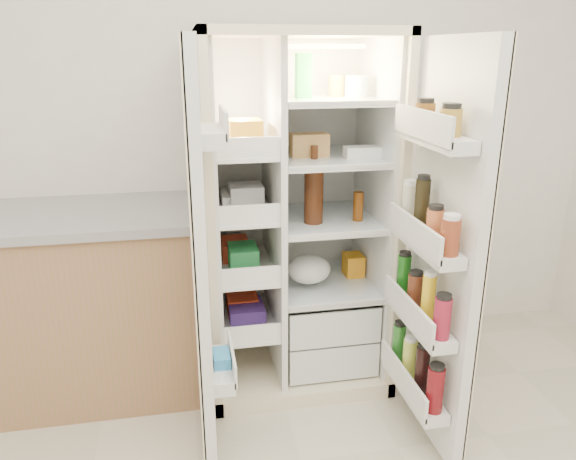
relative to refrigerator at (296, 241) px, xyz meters
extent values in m
cube|color=white|center=(-0.13, 0.35, 0.61)|extent=(4.00, 0.02, 2.70)
cube|color=beige|center=(-0.02, 0.28, 0.16)|extent=(0.92, 0.04, 1.80)
cube|color=beige|center=(-0.46, -0.05, 0.16)|extent=(0.04, 0.70, 1.80)
cube|color=beige|center=(0.42, -0.05, 0.16)|extent=(0.04, 0.70, 1.80)
cube|color=beige|center=(-0.02, -0.05, 1.04)|extent=(0.92, 0.70, 0.04)
cube|color=beige|center=(-0.02, -0.05, -0.70)|extent=(0.92, 0.70, 0.08)
cube|color=silver|center=(-0.02, 0.25, 0.18)|extent=(0.84, 0.02, 1.68)
cube|color=silver|center=(-0.43, -0.05, 0.18)|extent=(0.02, 0.62, 1.68)
cube|color=silver|center=(0.39, -0.05, 0.18)|extent=(0.02, 0.62, 1.68)
cube|color=silver|center=(-0.13, -0.05, 0.18)|extent=(0.03, 0.62, 1.68)
cube|color=silver|center=(0.14, -0.07, -0.56)|extent=(0.47, 0.52, 0.19)
cube|color=silver|center=(0.14, -0.07, -0.36)|extent=(0.47, 0.52, 0.19)
cube|color=#FFD18C|center=(0.14, 0.00, 0.98)|extent=(0.30, 0.30, 0.02)
cube|color=white|center=(-0.28, -0.05, -0.39)|extent=(0.28, 0.58, 0.02)
cube|color=white|center=(-0.28, -0.05, -0.09)|extent=(0.28, 0.58, 0.02)
cube|color=white|center=(-0.28, -0.05, 0.21)|extent=(0.28, 0.58, 0.02)
cube|color=white|center=(-0.28, -0.05, 0.51)|extent=(0.28, 0.58, 0.02)
cube|color=white|center=(0.14, -0.05, -0.22)|extent=(0.49, 0.58, 0.01)
cube|color=white|center=(0.14, -0.05, 0.14)|extent=(0.49, 0.58, 0.01)
cube|color=white|center=(0.14, -0.05, 0.46)|extent=(0.49, 0.58, 0.02)
cube|color=white|center=(0.14, -0.05, 0.74)|extent=(0.49, 0.58, 0.02)
cube|color=red|center=(-0.28, -0.05, -0.33)|extent=(0.16, 0.20, 0.10)
cube|color=#248541|center=(-0.28, -0.05, -0.02)|extent=(0.14, 0.18, 0.12)
cube|color=white|center=(-0.28, -0.05, 0.25)|extent=(0.20, 0.22, 0.07)
cube|color=yellow|center=(-0.28, -0.05, 0.59)|extent=(0.15, 0.16, 0.14)
cube|color=#4B2C84|center=(-0.28, -0.05, -0.34)|extent=(0.18, 0.20, 0.09)
cube|color=#F0482A|center=(-0.28, -0.05, -0.03)|extent=(0.14, 0.18, 0.10)
cube|color=silver|center=(-0.28, -0.05, 0.28)|extent=(0.16, 0.16, 0.12)
sphere|color=orange|center=(0.01, -0.15, -0.62)|extent=(0.07, 0.07, 0.07)
sphere|color=orange|center=(0.10, -0.11, -0.62)|extent=(0.07, 0.07, 0.07)
sphere|color=orange|center=(0.20, -0.15, -0.62)|extent=(0.07, 0.07, 0.07)
sphere|color=orange|center=(0.06, -0.01, -0.62)|extent=(0.07, 0.07, 0.07)
sphere|color=orange|center=(0.16, -0.03, -0.62)|extent=(0.07, 0.07, 0.07)
sphere|color=orange|center=(0.26, -0.07, -0.62)|extent=(0.07, 0.07, 0.07)
ellipsoid|color=#437727|center=(0.14, -0.05, -0.34)|extent=(0.26, 0.24, 0.11)
cylinder|color=#401E0D|center=(0.06, -0.14, 0.29)|extent=(0.09, 0.09, 0.29)
cylinder|color=#68320B|center=(0.29, -0.14, 0.22)|extent=(0.05, 0.05, 0.15)
cube|color=green|center=(0.02, -0.06, 0.85)|extent=(0.07, 0.07, 0.20)
cylinder|color=white|center=(0.29, -0.04, 0.79)|extent=(0.11, 0.11, 0.10)
cylinder|color=#A78026|center=(0.20, 0.00, 0.79)|extent=(0.08, 0.08, 0.10)
cube|color=white|center=(0.32, -0.14, 0.49)|extent=(0.21, 0.09, 0.05)
cube|color=tan|center=(0.05, -0.06, 0.52)|extent=(0.18, 0.10, 0.11)
ellipsoid|color=silver|center=(0.05, -0.12, -0.15)|extent=(0.22, 0.20, 0.14)
cube|color=#FF9E1A|center=(0.32, 0.00, -0.16)|extent=(0.10, 0.12, 0.12)
cube|color=silver|center=(-0.52, -0.60, 0.16)|extent=(0.05, 0.40, 1.72)
cube|color=beige|center=(-0.54, -0.60, 0.16)|extent=(0.01, 0.40, 1.72)
cube|color=silver|center=(-0.45, -0.60, -0.34)|extent=(0.09, 0.32, 0.06)
cube|color=silver|center=(-0.45, -0.60, 0.66)|extent=(0.09, 0.32, 0.06)
cube|color=#338CCC|center=(-0.45, -0.60, -0.31)|extent=(0.07, 0.12, 0.10)
cube|color=silver|center=(0.48, -0.69, 0.16)|extent=(0.05, 0.58, 1.72)
cube|color=beige|center=(0.51, -0.69, 0.16)|extent=(0.01, 0.58, 1.72)
cube|color=silver|center=(0.40, -0.69, -0.48)|extent=(0.11, 0.50, 0.05)
cube|color=silver|center=(0.40, -0.69, -0.14)|extent=(0.11, 0.50, 0.05)
cube|color=silver|center=(0.40, -0.69, 0.21)|extent=(0.11, 0.50, 0.05)
cube|color=silver|center=(0.40, -0.69, 0.64)|extent=(0.11, 0.50, 0.05)
cylinder|color=#630B10|center=(0.40, -0.89, -0.36)|extent=(0.07, 0.07, 0.20)
cylinder|color=black|center=(0.40, -0.76, -0.35)|extent=(0.06, 0.06, 0.22)
cylinder|color=#C2CE44|center=(0.40, -0.63, -0.37)|extent=(0.06, 0.06, 0.18)
cylinder|color=#287226|center=(0.40, -0.50, -0.36)|extent=(0.06, 0.06, 0.19)
cylinder|color=maroon|center=(0.40, -0.89, -0.03)|extent=(0.07, 0.07, 0.17)
cylinder|color=yellow|center=(0.40, -0.76, -0.01)|extent=(0.06, 0.06, 0.21)
cylinder|color=#5A2816|center=(0.40, -0.63, -0.04)|extent=(0.07, 0.07, 0.16)
cylinder|color=#155814|center=(0.40, -0.50, -0.02)|extent=(0.06, 0.06, 0.20)
cylinder|color=maroon|center=(0.40, -0.89, 0.30)|extent=(0.07, 0.07, 0.14)
cylinder|color=#C36032|center=(0.40, -0.76, 0.30)|extent=(0.07, 0.07, 0.14)
cylinder|color=black|center=(0.40, -0.63, 0.35)|extent=(0.06, 0.06, 0.23)
cylinder|color=beige|center=(0.40, -0.50, 0.32)|extent=(0.06, 0.06, 0.18)
cylinder|color=#A27A28|center=(0.40, -0.81, 0.71)|extent=(0.08, 0.08, 0.10)
cylinder|color=brown|center=(0.40, -0.59, 0.71)|extent=(0.08, 0.08, 0.10)
cube|color=#936549|center=(-1.11, 0.02, -0.28)|extent=(1.29, 0.66, 0.92)
cube|color=gray|center=(-1.11, 0.02, 0.20)|extent=(1.33, 0.71, 0.04)
camera|label=1|loc=(-0.55, -2.65, 0.96)|focal=34.00mm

